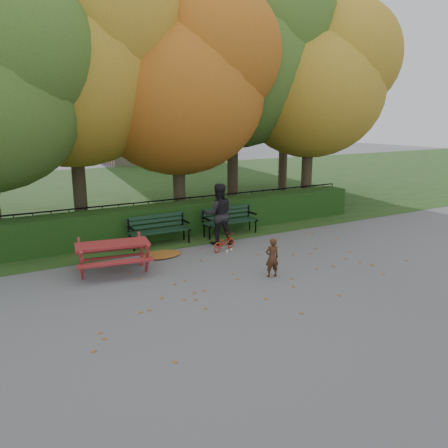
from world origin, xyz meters
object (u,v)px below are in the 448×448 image
child (272,258)px  bench_left (158,228)px  adult (219,214)px  tree_b (83,61)px  tree_c (189,82)px  tree_g (294,82)px  bicycle (224,242)px  tree_d (245,56)px  picnic_table (113,250)px  bench_right (229,218)px  tree_e (321,81)px

child → bench_left: bearing=-61.1°
child → adult: 3.08m
tree_b → tree_c: tree_b is taller
tree_g → bicycle: tree_g is taller
tree_b → child: (2.48, -6.89, -4.93)m
child → tree_d: bearing=-107.8°
tree_c → bench_left: size_ratio=4.44×
tree_b → child: size_ratio=9.36×
tree_b → picnic_table: 6.79m
tree_b → tree_d: bearing=4.4°
tree_b → bicycle: 7.31m
tree_c → child: tree_c is taller
tree_c → picnic_table: 7.02m
picnic_table → tree_b: bearing=90.8°
bench_right → adult: 1.21m
tree_b → bicycle: (2.53, -4.51, -5.17)m
bench_left → tree_b: bearing=110.6°
tree_b → bench_right: size_ratio=4.88×
tree_e → bench_left: bearing=-165.2°
tree_b → bench_left: bearing=-69.4°
tree_b → bench_right: (3.54, -3.04, -4.88)m
tree_c → adult: (-0.55, -3.06, -3.92)m
bench_left → bicycle: size_ratio=2.00×
tree_c → tree_e: tree_e is taller
tree_b → adult: 6.51m
tree_b → tree_e: (8.97, -0.98, -0.32)m
bench_left → picnic_table: bearing=-137.3°
tree_d → adult: (-3.60, -4.33, -5.08)m
bench_right → adult: (-0.82, -0.80, 0.39)m
child → tree_c: bearing=-87.7°
tree_d → bench_left: (-5.18, -3.53, -5.46)m
tree_d → tree_b: bearing=-175.6°
tree_g → picnic_table: (-11.46, -7.74, -4.80)m
adult → bicycle: adult is taller
tree_b → bench_left: 5.87m
tree_b → tree_d: (6.32, 0.48, 0.58)m
bench_left → adult: bearing=-26.9°
tree_e → bicycle: size_ratio=9.04×
tree_d → child: 9.97m
tree_c → bicycle: size_ratio=8.87×
adult → tree_e: bearing=-135.9°
tree_e → child: bearing=-137.7°
tree_c → tree_e: 5.70m
adult → bicycle: (-0.20, -0.67, -0.67)m
bench_right → adult: size_ratio=0.99×
tree_g → picnic_table: size_ratio=4.47×
tree_b → bench_right: tree_b is taller
tree_g → tree_b: bearing=-164.4°
child → bicycle: child is taller
tree_b → tree_g: (10.78, 3.02, -0.03)m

